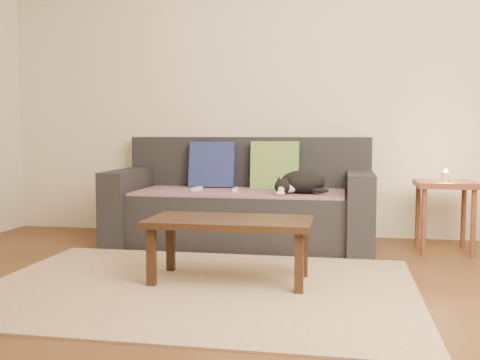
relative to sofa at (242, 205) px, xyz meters
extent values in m
plane|color=brown|center=(0.00, -1.57, -0.31)|extent=(4.50, 4.50, 0.00)
cube|color=beige|center=(0.00, 0.43, 0.99)|extent=(4.50, 0.04, 2.60)
cube|color=#232328|center=(0.00, -0.07, -0.10)|extent=(1.70, 0.78, 0.42)
cube|color=#232328|center=(0.00, 0.33, 0.34)|extent=(2.10, 0.18, 0.45)
cube|color=#232328|center=(-0.95, -0.07, -0.01)|extent=(0.20, 0.90, 0.60)
cube|color=#232328|center=(0.95, -0.07, -0.01)|extent=(0.20, 0.90, 0.60)
cube|color=#4D2B51|center=(0.00, -0.09, 0.12)|extent=(1.66, 0.74, 0.02)
cube|color=#0F1C44|center=(-0.29, 0.17, 0.32)|extent=(0.39, 0.17, 0.40)
cube|color=#0D5951|center=(0.25, 0.17, 0.32)|extent=(0.40, 0.14, 0.41)
ellipsoid|color=black|center=(0.51, -0.21, 0.22)|extent=(0.35, 0.27, 0.18)
sphere|color=black|center=(0.36, -0.32, 0.19)|extent=(0.12, 0.12, 0.12)
sphere|color=white|center=(0.36, -0.36, 0.17)|extent=(0.05, 0.05, 0.05)
ellipsoid|color=black|center=(0.65, -0.29, 0.16)|extent=(0.14, 0.05, 0.04)
cube|color=white|center=(-0.34, -0.17, 0.15)|extent=(0.06, 0.15, 0.03)
cube|color=white|center=(-0.02, -0.19, 0.15)|extent=(0.05, 0.15, 0.03)
cube|color=brown|center=(1.58, -0.08, 0.21)|extent=(0.43, 0.43, 0.04)
cylinder|color=brown|center=(1.41, -0.25, -0.06)|extent=(0.04, 0.04, 0.50)
cylinder|color=brown|center=(1.75, -0.25, -0.06)|extent=(0.04, 0.04, 0.50)
cylinder|color=brown|center=(1.41, 0.09, -0.06)|extent=(0.04, 0.04, 0.50)
cylinder|color=brown|center=(1.75, 0.09, -0.06)|extent=(0.04, 0.04, 0.50)
cylinder|color=beige|center=(1.58, -0.08, 0.27)|extent=(0.06, 0.06, 0.07)
sphere|color=#FFBF59|center=(1.58, -0.08, 0.31)|extent=(0.02, 0.02, 0.02)
cube|color=tan|center=(0.00, -1.42, -0.30)|extent=(2.50, 1.80, 0.01)
cube|color=#2F1F12|center=(0.15, -1.26, 0.06)|extent=(0.98, 0.49, 0.04)
cube|color=#2F1F12|center=(-0.28, -1.45, -0.13)|extent=(0.05, 0.05, 0.35)
cube|color=#2F1F12|center=(0.58, -1.45, -0.13)|extent=(0.05, 0.05, 0.35)
cube|color=#2F1F12|center=(-0.28, -1.07, -0.13)|extent=(0.05, 0.05, 0.35)
cube|color=#2F1F12|center=(0.58, -1.07, -0.13)|extent=(0.05, 0.05, 0.35)
camera|label=1|loc=(0.82, -4.52, 0.59)|focal=42.00mm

